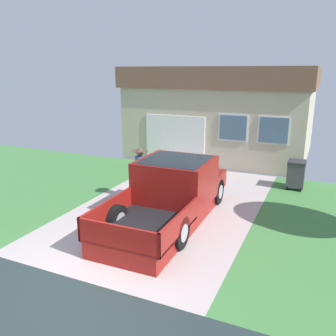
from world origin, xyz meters
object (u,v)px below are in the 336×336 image
handbag (134,196)px  wheeled_trash_bin (296,174)px  house_with_garage (225,110)px  pickup_truck (173,192)px  person_with_hat (140,171)px

handbag → wheeled_trash_bin: (4.65, 3.44, 0.41)m
house_with_garage → pickup_truck: bearing=-84.1°
person_with_hat → house_with_garage: house_with_garage is taller
pickup_truck → wheeled_trash_bin: size_ratio=5.14×
pickup_truck → wheeled_trash_bin: bearing=52.9°
pickup_truck → handbag: pickup_truck is taller
person_with_hat → wheeled_trash_bin: bearing=76.3°
pickup_truck → handbag: size_ratio=11.51×
pickup_truck → person_with_hat: 1.73m
house_with_garage → wheeled_trash_bin: house_with_garage is taller
person_with_hat → house_with_garage: 7.95m
handbag → house_with_garage: 8.32m
house_with_garage → handbag: bearing=-95.3°
pickup_truck → wheeled_trash_bin: (3.01, 4.05, -0.18)m
pickup_truck → house_with_garage: house_with_garage is taller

